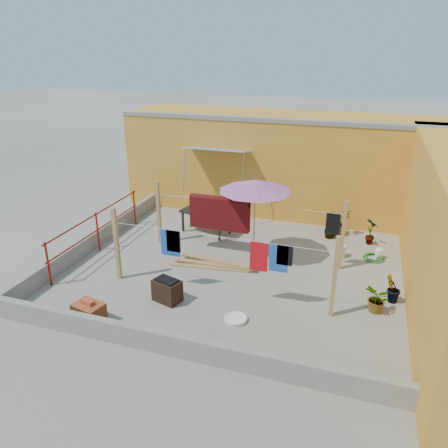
# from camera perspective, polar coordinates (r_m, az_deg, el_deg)

# --- Properties ---
(ground) EXTENTS (80.00, 80.00, 0.00)m
(ground) POSITION_cam_1_polar(r_m,az_deg,el_deg) (11.12, 1.52, -5.70)
(ground) COLOR #9E998E
(ground) RESTS_ON ground
(wall_back) EXTENTS (11.00, 3.27, 3.21)m
(wall_back) POSITION_cam_1_polar(r_m,az_deg,el_deg) (14.74, 8.87, 7.82)
(wall_back) COLOR gold
(wall_back) RESTS_ON ground
(parapet_front) EXTENTS (8.30, 0.16, 0.44)m
(parapet_front) POSITION_cam_1_polar(r_m,az_deg,el_deg) (8.18, -6.11, -15.49)
(parapet_front) COLOR gray
(parapet_front) RESTS_ON ground
(parapet_left) EXTENTS (0.16, 7.30, 0.44)m
(parapet_left) POSITION_cam_1_polar(r_m,az_deg,el_deg) (12.70, -16.37, -1.87)
(parapet_left) COLOR gray
(parapet_left) RESTS_ON ground
(red_railing) EXTENTS (0.05, 4.20, 1.10)m
(red_railing) POSITION_cam_1_polar(r_m,az_deg,el_deg) (12.23, -16.24, -0.23)
(red_railing) COLOR maroon
(red_railing) RESTS_ON ground
(clothesline_rig) EXTENTS (5.09, 2.35, 1.80)m
(clothesline_rig) POSITION_cam_1_polar(r_m,az_deg,el_deg) (11.26, -0.17, 0.61)
(clothesline_rig) COLOR tan
(clothesline_rig) RESTS_ON ground
(patio_umbrella) EXTENTS (2.32, 2.32, 2.22)m
(patio_umbrella) POSITION_cam_1_polar(r_m,az_deg,el_deg) (10.89, 4.11, 4.99)
(patio_umbrella) COLOR gray
(patio_umbrella) RESTS_ON ground
(outdoor_table) EXTENTS (1.59, 1.04, 0.69)m
(outdoor_table) POSITION_cam_1_polar(r_m,az_deg,el_deg) (12.92, -2.36, 1.40)
(outdoor_table) COLOR black
(outdoor_table) RESTS_ON ground
(brick_stack) EXTENTS (0.67, 0.55, 0.52)m
(brick_stack) POSITION_cam_1_polar(r_m,az_deg,el_deg) (9.37, -17.21, -11.03)
(brick_stack) COLOR #9C5024
(brick_stack) RESTS_ON ground
(lumber_pile) EXTENTS (2.23, 0.62, 0.13)m
(lumber_pile) POSITION_cam_1_polar(r_m,az_deg,el_deg) (11.13, -1.38, -5.28)
(lumber_pile) COLOR tan
(lumber_pile) RESTS_ON ground
(brazier) EXTENTS (0.68, 0.55, 0.53)m
(brazier) POSITION_cam_1_polar(r_m,az_deg,el_deg) (9.72, -7.44, -8.57)
(brazier) COLOR black
(brazier) RESTS_ON ground
(white_basin) EXTENTS (0.48, 0.48, 0.08)m
(white_basin) POSITION_cam_1_polar(r_m,az_deg,el_deg) (9.12, 1.55, -12.27)
(white_basin) COLOR silver
(white_basin) RESTS_ON ground
(water_jug_a) EXTENTS (0.20, 0.20, 0.31)m
(water_jug_a) POSITION_cam_1_polar(r_m,az_deg,el_deg) (12.21, 19.56, -3.70)
(water_jug_a) COLOR silver
(water_jug_a) RESTS_ON ground
(water_jug_b) EXTENTS (0.24, 0.24, 0.38)m
(water_jug_b) POSITION_cam_1_polar(r_m,az_deg,el_deg) (11.99, 15.02, -3.45)
(water_jug_b) COLOR silver
(water_jug_b) RESTS_ON ground
(green_hose) EXTENTS (0.56, 0.56, 0.08)m
(green_hose) POSITION_cam_1_polar(r_m,az_deg,el_deg) (12.19, 18.98, -4.18)
(green_hose) COLOR #19741B
(green_hose) RESTS_ON ground
(plant_back_a) EXTENTS (0.95, 0.94, 0.80)m
(plant_back_a) POSITION_cam_1_polar(r_m,az_deg,el_deg) (13.34, 14.58, 0.35)
(plant_back_a) COLOR #185317
(plant_back_a) RESTS_ON ground
(plant_back_b) EXTENTS (0.41, 0.41, 0.58)m
(plant_back_b) POSITION_cam_1_polar(r_m,az_deg,el_deg) (13.06, 13.70, -0.56)
(plant_back_b) COLOR #185317
(plant_back_b) RESTS_ON ground
(plant_right_a) EXTENTS (0.49, 0.51, 0.80)m
(plant_right_a) POSITION_cam_1_polar(r_m,az_deg,el_deg) (12.91, 18.65, -0.89)
(plant_right_a) COLOR #185317
(plant_right_a) RESTS_ON ground
(plant_right_b) EXTENTS (0.46, 0.46, 0.65)m
(plant_right_b) POSITION_cam_1_polar(r_m,az_deg,el_deg) (10.23, 21.16, -7.92)
(plant_right_b) COLOR #185317
(plant_right_b) RESTS_ON ground
(plant_right_c) EXTENTS (0.61, 0.66, 0.61)m
(plant_right_c) POSITION_cam_1_polar(r_m,az_deg,el_deg) (9.77, 19.41, -9.30)
(plant_right_c) COLOR #185317
(plant_right_c) RESTS_ON ground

